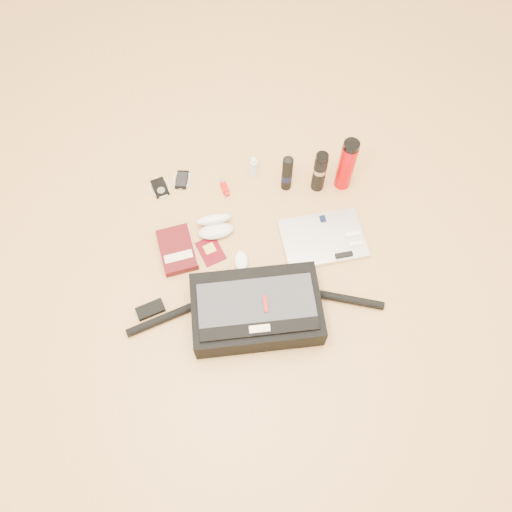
# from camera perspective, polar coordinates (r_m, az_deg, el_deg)

# --- Properties ---
(ground) EXTENTS (4.00, 4.00, 0.00)m
(ground) POSITION_cam_1_polar(r_m,az_deg,el_deg) (2.10, 0.80, -1.44)
(ground) COLOR tan
(ground) RESTS_ON ground
(messenger_bag) EXTENTS (1.04, 0.32, 0.14)m
(messenger_bag) POSITION_cam_1_polar(r_m,az_deg,el_deg) (1.96, -0.03, -6.14)
(messenger_bag) COLOR black
(messenger_bag) RESTS_ON ground
(laptop) EXTENTS (0.37, 0.27, 0.03)m
(laptop) POSITION_cam_1_polar(r_m,az_deg,el_deg) (2.17, 7.70, 1.96)
(laptop) COLOR silver
(laptop) RESTS_ON ground
(book) EXTENTS (0.17, 0.23, 0.04)m
(book) POSITION_cam_1_polar(r_m,az_deg,el_deg) (2.14, -8.98, 0.70)
(book) COLOR #440A0D
(book) RESTS_ON ground
(passport) EXTENTS (0.13, 0.15, 0.01)m
(passport) POSITION_cam_1_polar(r_m,az_deg,el_deg) (2.14, -5.22, 0.61)
(passport) COLOR #530510
(passport) RESTS_ON ground
(mouse) EXTENTS (0.06, 0.10, 0.03)m
(mouse) POSITION_cam_1_polar(r_m,az_deg,el_deg) (2.10, -1.69, -0.56)
(mouse) COLOR white
(mouse) RESTS_ON ground
(sunglasses_case) EXTENTS (0.16, 0.14, 0.09)m
(sunglasses_case) POSITION_cam_1_polar(r_m,az_deg,el_deg) (2.17, -4.71, 3.50)
(sunglasses_case) COLOR silver
(sunglasses_case) RESTS_ON ground
(ipod) EXTENTS (0.11, 0.12, 0.01)m
(ipod) POSITION_cam_1_polar(r_m,az_deg,el_deg) (2.34, -10.93, 7.69)
(ipod) COLOR black
(ipod) RESTS_ON ground
(phone) EXTENTS (0.09, 0.11, 0.01)m
(phone) POSITION_cam_1_polar(r_m,az_deg,el_deg) (2.35, -8.47, 8.62)
(phone) COLOR black
(phone) RESTS_ON ground
(inhaler) EXTENTS (0.04, 0.10, 0.02)m
(inhaler) POSITION_cam_1_polar(r_m,az_deg,el_deg) (2.30, -3.62, 7.83)
(inhaler) COLOR #B91109
(inhaler) RESTS_ON ground
(spray_bottle) EXTENTS (0.03, 0.03, 0.13)m
(spray_bottle) POSITION_cam_1_polar(r_m,az_deg,el_deg) (2.31, -0.25, 10.05)
(spray_bottle) COLOR #BEE6FB
(spray_bottle) RESTS_ON ground
(aerosol_can) EXTENTS (0.06, 0.06, 0.20)m
(aerosol_can) POSITION_cam_1_polar(r_m,az_deg,el_deg) (2.23, 3.57, 9.43)
(aerosol_can) COLOR black
(aerosol_can) RESTS_ON ground
(thermos_black) EXTENTS (0.06, 0.06, 0.22)m
(thermos_black) POSITION_cam_1_polar(r_m,az_deg,el_deg) (2.24, 7.28, 9.55)
(thermos_black) COLOR black
(thermos_black) RESTS_ON ground
(thermos_red) EXTENTS (0.10, 0.10, 0.28)m
(thermos_red) POSITION_cam_1_polar(r_m,az_deg,el_deg) (2.24, 10.30, 10.21)
(thermos_red) COLOR #C30005
(thermos_red) RESTS_ON ground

